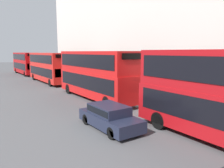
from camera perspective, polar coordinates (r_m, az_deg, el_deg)
The scene contains 4 objects.
bus_second_in_queue at distance 20.41m, azimuth -4.34°, elevation 2.94°, with size 2.59×10.68×4.44m.
bus_third_in_queue at distance 32.72m, azimuth -16.22°, elevation 4.50°, with size 2.59×11.06×4.22m.
bus_trailing at distance 45.92m, azimuth -21.58°, elevation 5.28°, with size 2.59×11.09×4.20m.
car_hatchback at distance 12.71m, azimuth -0.66°, elevation -8.35°, with size 1.81×4.31×1.37m.
Camera 1 is at (-8.53, -0.28, 4.40)m, focal length 35.00 mm.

